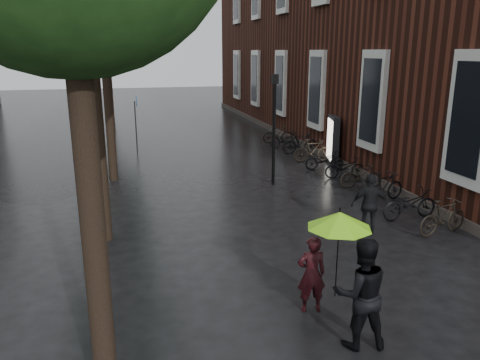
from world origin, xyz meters
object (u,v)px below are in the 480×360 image
object	(u,v)px
person_black	(361,293)
pedestrian_walking	(370,205)
ad_lightbox	(333,140)
lamp_post	(274,119)
person_burgundy	(311,274)
parked_bicycles	(334,163)

from	to	relation	value
person_black	pedestrian_walking	bearing A→B (deg)	-111.01
ad_lightbox	lamp_post	world-z (taller)	lamp_post
person_burgundy	lamp_post	size ratio (longest dim) A/B	0.38
person_burgundy	parked_bicycles	bearing A→B (deg)	-112.09
person_black	ad_lightbox	bearing A→B (deg)	-103.15
ad_lightbox	person_black	bearing A→B (deg)	-97.69
lamp_post	person_burgundy	bearing A→B (deg)	-103.92
pedestrian_walking	ad_lightbox	bearing A→B (deg)	-90.72
pedestrian_walking	lamp_post	size ratio (longest dim) A/B	0.42
person_burgundy	person_black	distance (m)	1.26
person_black	lamp_post	size ratio (longest dim) A/B	0.48
lamp_post	pedestrian_walking	bearing A→B (deg)	-80.08
pedestrian_walking	parked_bicycles	bearing A→B (deg)	-89.52
person_black	ad_lightbox	size ratio (longest dim) A/B	0.92
person_burgundy	ad_lightbox	world-z (taller)	ad_lightbox
person_black	lamp_post	xyz separation A→B (m)	(1.74, 9.61, 1.46)
person_black	parked_bicycles	world-z (taller)	person_black
person_burgundy	ad_lightbox	bearing A→B (deg)	-111.36
parked_bicycles	ad_lightbox	size ratio (longest dim) A/B	6.75
pedestrian_walking	parked_bicycles	size ratio (longest dim) A/B	0.12
person_burgundy	ad_lightbox	xyz separation A→B (m)	(5.61, 10.87, 0.29)
pedestrian_walking	person_burgundy	bearing A→B (deg)	64.38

